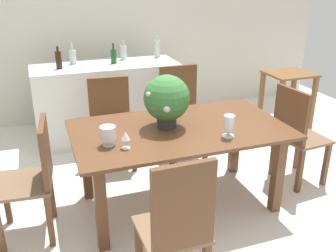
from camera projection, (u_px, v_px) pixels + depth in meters
name	position (u px, v px, depth m)	size (l,w,h in m)	color
ground_plane	(182.00, 207.00, 3.40)	(7.04, 7.04, 0.00)	silver
back_wall	(113.00, 23.00, 5.17)	(6.40, 0.10, 2.60)	beige
dining_table	(180.00, 140.00, 3.23)	(1.79, 1.03, 0.75)	brown
chair_near_left	(177.00, 226.00, 2.26)	(0.42, 0.42, 1.02)	brown
chair_foot_end	(296.00, 131.00, 3.62)	(0.44, 0.49, 0.98)	brown
chair_head_end	(35.00, 174.00, 2.89)	(0.47, 0.50, 0.95)	brown
chair_far_right	(181.00, 106.00, 4.25)	(0.48, 0.42, 1.00)	brown
chair_far_left	(111.00, 117.00, 4.00)	(0.50, 0.44, 0.94)	brown
flower_centerpiece	(167.00, 99.00, 3.11)	(0.38, 0.39, 0.45)	#333338
crystal_vase_left	(229.00, 125.00, 2.97)	(0.09, 0.09, 0.18)	silver
crystal_vase_center_near	(108.00, 134.00, 2.83)	(0.12, 0.12, 0.15)	silver
wine_glass	(126.00, 137.00, 2.78)	(0.07, 0.07, 0.13)	silver
kitchen_counter	(107.00, 102.00, 4.68)	(1.72, 0.64, 0.93)	silver
wine_bottle_tall	(59.00, 60.00, 4.26)	(0.07, 0.07, 0.25)	black
wine_bottle_dark	(73.00, 56.00, 4.49)	(0.08, 0.08, 0.25)	#B2BFB7
wine_bottle_amber	(124.00, 52.00, 4.72)	(0.08, 0.08, 0.24)	#B2BFB7
wine_bottle_clear	(157.00, 49.00, 4.84)	(0.08, 0.08, 0.27)	#B2BFB7
wine_bottle_green	(114.00, 56.00, 4.52)	(0.07, 0.07, 0.24)	#194C1E
side_table	(288.00, 89.00, 4.85)	(0.57, 0.50, 0.78)	brown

